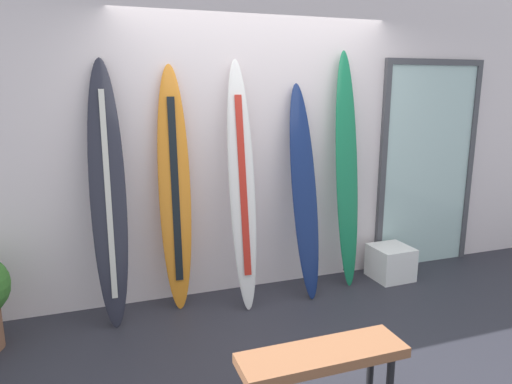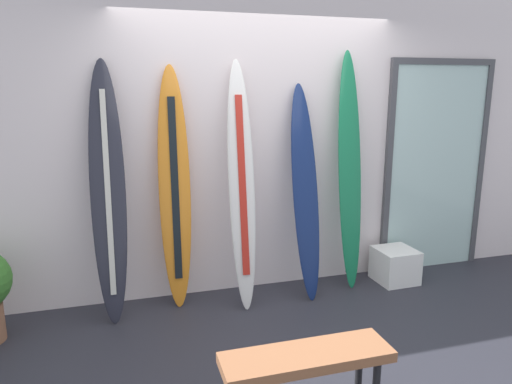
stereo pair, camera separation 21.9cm
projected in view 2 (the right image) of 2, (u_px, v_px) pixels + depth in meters
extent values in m
cube|color=#282830|center=(305.00, 352.00, 3.42)|extent=(8.00, 8.00, 0.04)
cube|color=silver|center=(256.00, 140.00, 4.33)|extent=(7.20, 0.20, 2.80)
ellipsoid|color=#262632|center=(108.00, 193.00, 3.72)|extent=(0.29, 0.45, 2.11)
cube|color=beige|center=(108.00, 193.00, 3.69)|extent=(0.06, 0.30, 1.61)
cone|color=black|center=(115.00, 299.00, 3.81)|extent=(0.07, 0.09, 0.11)
ellipsoid|color=orange|center=(175.00, 189.00, 3.95)|extent=(0.28, 0.29, 2.07)
cube|color=black|center=(175.00, 189.00, 3.92)|extent=(0.07, 0.17, 1.54)
cone|color=black|center=(179.00, 285.00, 4.09)|extent=(0.07, 0.08, 0.11)
ellipsoid|color=silver|center=(241.00, 185.00, 3.99)|extent=(0.25, 0.49, 2.12)
cube|color=red|center=(242.00, 185.00, 3.95)|extent=(0.08, 0.31, 1.50)
cone|color=black|center=(246.00, 286.00, 4.05)|extent=(0.07, 0.09, 0.11)
ellipsoid|color=navy|center=(305.00, 192.00, 4.18)|extent=(0.25, 0.49, 1.92)
cone|color=black|center=(309.00, 280.00, 4.23)|extent=(0.07, 0.09, 0.11)
ellipsoid|color=#18754A|center=(350.00, 172.00, 4.33)|extent=(0.25, 0.34, 2.22)
cone|color=black|center=(349.00, 267.00, 4.47)|extent=(0.07, 0.08, 0.11)
cube|color=white|center=(395.00, 265.00, 4.60)|extent=(0.38, 0.38, 0.33)
cube|color=silver|center=(435.00, 170.00, 4.81)|extent=(1.05, 0.02, 2.10)
cube|color=#47474C|center=(388.00, 172.00, 4.66)|extent=(0.06, 0.06, 2.10)
cube|color=#47474C|center=(480.00, 167.00, 4.96)|extent=(0.06, 0.06, 2.10)
cube|color=#47474C|center=(444.00, 62.00, 4.57)|extent=(1.17, 0.06, 0.06)
cube|color=#955D3C|center=(307.00, 357.00, 2.58)|extent=(0.97, 0.29, 0.06)
cylinder|color=black|center=(359.00, 371.00, 2.83)|extent=(0.04, 0.04, 0.39)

